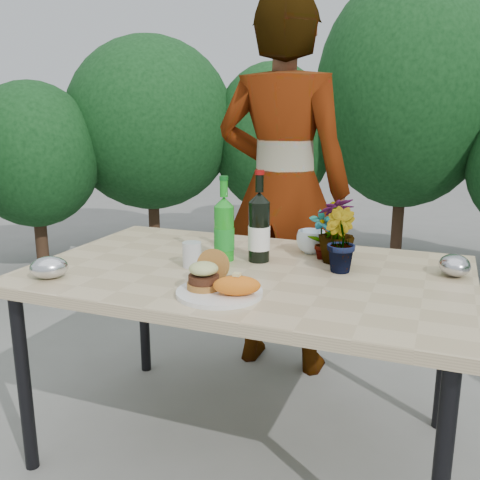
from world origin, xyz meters
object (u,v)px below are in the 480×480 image
(wine_bottle, at_px, (259,228))
(person, at_px, (282,190))
(patio_table, at_px, (248,284))
(dinner_plate, at_px, (219,293))

(wine_bottle, relative_size, person, 0.19)
(patio_table, bearing_deg, wine_bottle, 88.56)
(wine_bottle, bearing_deg, dinner_plate, -67.50)
(patio_table, distance_m, wine_bottle, 0.22)
(dinner_plate, distance_m, person, 1.08)
(dinner_plate, bearing_deg, person, 95.92)
(dinner_plate, xyz_separation_m, wine_bottle, (-0.01, 0.42, 0.12))
(patio_table, height_order, wine_bottle, wine_bottle)
(patio_table, bearing_deg, person, 97.22)
(dinner_plate, height_order, wine_bottle, wine_bottle)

